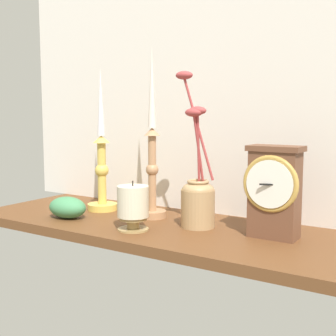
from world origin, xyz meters
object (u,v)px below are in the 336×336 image
(mantel_clock, at_px, (274,190))
(candlestick_tall_left, at_px, (102,166))
(brass_vase_jar, at_px, (197,193))
(pillar_candle_front, at_px, (133,206))
(candlestick_tall_center, at_px, (152,156))

(mantel_clock, bearing_deg, candlestick_tall_left, 177.60)
(candlestick_tall_left, distance_m, brass_vase_jar, 0.33)
(pillar_candle_front, bearing_deg, brass_vase_jar, 44.04)
(mantel_clock, relative_size, pillar_candle_front, 1.74)
(mantel_clock, bearing_deg, pillar_candle_front, -159.54)
(candlestick_tall_left, height_order, pillar_candle_front, candlestick_tall_left)
(candlestick_tall_left, bearing_deg, pillar_candle_front, -32.35)
(candlestick_tall_center, bearing_deg, brass_vase_jar, -9.55)
(brass_vase_jar, bearing_deg, pillar_candle_front, -135.96)
(brass_vase_jar, distance_m, pillar_candle_front, 0.16)
(candlestick_tall_center, xyz_separation_m, brass_vase_jar, (0.15, -0.03, -0.08))
(mantel_clock, relative_size, candlestick_tall_left, 0.51)
(brass_vase_jar, bearing_deg, mantel_clock, 1.17)
(mantel_clock, distance_m, brass_vase_jar, 0.19)
(pillar_candle_front, bearing_deg, candlestick_tall_center, 105.85)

